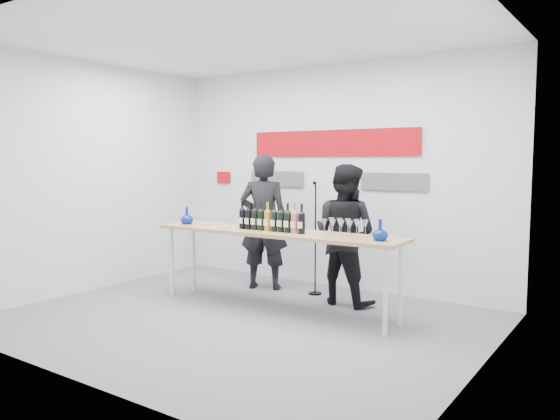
{
  "coord_description": "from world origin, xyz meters",
  "views": [
    {
      "loc": [
        3.62,
        -4.5,
        1.73
      ],
      "look_at": [
        0.07,
        0.65,
        1.15
      ],
      "focal_mm": 35.0,
      "sensor_mm": 36.0,
      "label": 1
    }
  ],
  "objects_px": {
    "presenter_left": "(264,222)",
    "presenter_right": "(345,234)",
    "tasting_table": "(275,237)",
    "mic_stand": "(315,260)"
  },
  "relations": [
    {
      "from": "presenter_left",
      "to": "presenter_right",
      "type": "distance_m",
      "value": 1.25
    },
    {
      "from": "presenter_right",
      "to": "tasting_table",
      "type": "bearing_deg",
      "value": 57.68
    },
    {
      "from": "presenter_right",
      "to": "presenter_left",
      "type": "bearing_deg",
      "value": 0.45
    },
    {
      "from": "presenter_left",
      "to": "presenter_right",
      "type": "xyz_separation_m",
      "value": [
        1.25,
        -0.06,
        -0.06
      ]
    },
    {
      "from": "presenter_left",
      "to": "mic_stand",
      "type": "relative_size",
      "value": 1.24
    },
    {
      "from": "tasting_table",
      "to": "mic_stand",
      "type": "xyz_separation_m",
      "value": [
        0.0,
        0.89,
        -0.41
      ]
    },
    {
      "from": "tasting_table",
      "to": "presenter_left",
      "type": "distance_m",
      "value": 1.07
    },
    {
      "from": "presenter_left",
      "to": "mic_stand",
      "type": "xyz_separation_m",
      "value": [
        0.74,
        0.11,
        -0.46
      ]
    },
    {
      "from": "tasting_table",
      "to": "presenter_right",
      "type": "height_order",
      "value": "presenter_right"
    },
    {
      "from": "tasting_table",
      "to": "presenter_left",
      "type": "xyz_separation_m",
      "value": [
        -0.73,
        0.78,
        0.05
      ]
    }
  ]
}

